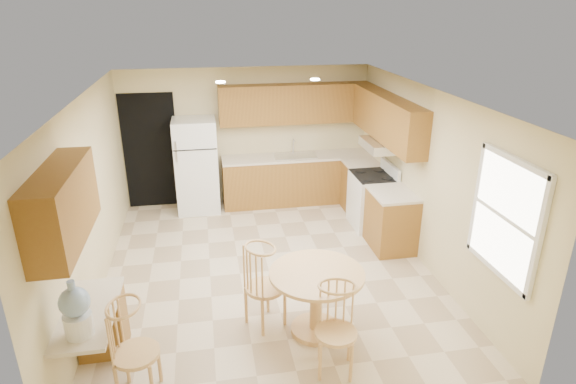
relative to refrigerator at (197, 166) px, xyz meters
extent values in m
plane|color=beige|center=(0.95, -2.40, -0.84)|extent=(5.50, 5.50, 0.00)
cube|color=white|center=(0.95, -2.40, 1.66)|extent=(4.50, 5.50, 0.02)
cube|color=beige|center=(0.95, 0.35, 0.41)|extent=(4.50, 0.02, 2.50)
cube|color=beige|center=(0.95, -5.15, 0.41)|extent=(4.50, 0.02, 2.50)
cube|color=beige|center=(-1.30, -2.40, 0.41)|extent=(0.02, 5.50, 2.50)
cube|color=beige|center=(3.20, -2.40, 0.41)|extent=(0.02, 5.50, 2.50)
cube|color=black|center=(-0.80, 0.34, 0.21)|extent=(0.90, 0.02, 2.10)
cube|color=olive|center=(1.83, 0.05, -0.41)|extent=(2.75, 0.60, 0.87)
cube|color=beige|center=(1.83, 0.05, 0.05)|extent=(2.75, 0.63, 0.04)
cube|color=olive|center=(2.90, -0.54, -0.41)|extent=(0.60, 0.59, 0.87)
cube|color=beige|center=(2.90, -0.54, 0.05)|extent=(0.63, 0.59, 0.04)
cube|color=olive|center=(2.90, -2.00, -0.41)|extent=(0.60, 0.80, 0.87)
cube|color=beige|center=(2.90, -2.00, 0.05)|extent=(0.63, 0.80, 0.04)
cube|color=olive|center=(1.83, 0.19, 1.01)|extent=(2.75, 0.33, 0.70)
cube|color=olive|center=(3.04, -1.19, 1.01)|extent=(0.33, 2.42, 0.70)
cube|color=olive|center=(-1.13, -4.00, 1.01)|extent=(0.33, 1.40, 0.70)
cube|color=silver|center=(1.80, 0.05, 0.07)|extent=(0.78, 0.44, 0.01)
cube|color=silver|center=(2.95, -1.22, 0.58)|extent=(0.50, 0.76, 0.14)
cube|color=olive|center=(-1.05, -3.72, -0.48)|extent=(0.48, 0.42, 0.72)
cube|color=beige|center=(-1.05, -4.10, -0.09)|extent=(0.50, 1.20, 0.04)
cube|color=white|center=(3.18, -4.25, 0.66)|extent=(0.05, 1.00, 1.20)
cube|color=white|center=(3.17, -4.25, 1.28)|extent=(0.05, 1.10, 0.06)
cube|color=white|center=(3.17, -4.25, 0.04)|extent=(0.05, 1.10, 0.06)
cube|color=white|center=(3.17, -4.78, 0.66)|extent=(0.05, 0.06, 1.28)
cube|color=white|center=(3.17, -3.72, 0.66)|extent=(0.05, 0.06, 1.28)
cylinder|color=white|center=(0.45, -1.20, 1.64)|extent=(0.14, 0.14, 0.02)
cylinder|color=white|center=(1.85, -1.20, 1.64)|extent=(0.14, 0.14, 0.02)
cube|color=white|center=(0.00, 0.00, 0.00)|extent=(0.74, 0.69, 1.68)
cube|color=black|center=(0.00, -0.35, 0.40)|extent=(0.73, 0.01, 0.02)
cube|color=silver|center=(-0.31, -0.36, 0.30)|extent=(0.03, 0.03, 0.18)
cube|color=silver|center=(-0.31, -0.36, 0.50)|extent=(0.03, 0.03, 0.14)
cube|color=white|center=(2.87, -1.22, -0.39)|extent=(0.65, 0.76, 0.90)
cube|color=black|center=(2.87, -1.22, 0.06)|extent=(0.64, 0.75, 0.02)
cube|color=white|center=(3.15, -1.22, 0.16)|extent=(0.06, 0.76, 0.18)
cylinder|color=#E0AF70|center=(1.29, -3.82, -0.81)|extent=(0.57, 0.57, 0.06)
cylinder|color=#E0AF70|center=(1.29, -3.82, -0.46)|extent=(0.14, 0.14, 0.71)
cylinder|color=#E0AF70|center=(1.29, -3.82, -0.08)|extent=(1.06, 1.06, 0.04)
cylinder|color=#E0AF70|center=(0.74, -3.57, -0.35)|extent=(0.46, 0.46, 0.04)
cylinder|color=#E0AF70|center=(0.58, -3.41, -0.60)|extent=(0.04, 0.04, 0.49)
cylinder|color=#E0AF70|center=(0.91, -3.41, -0.60)|extent=(0.04, 0.04, 0.49)
cylinder|color=#E0AF70|center=(0.58, -3.73, -0.60)|extent=(0.04, 0.04, 0.49)
cylinder|color=#E0AF70|center=(0.91, -3.73, -0.60)|extent=(0.04, 0.04, 0.49)
cylinder|color=#E0AF70|center=(1.34, -4.47, -0.38)|extent=(0.43, 0.43, 0.04)
cylinder|color=#E0AF70|center=(1.19, -4.32, -0.61)|extent=(0.04, 0.04, 0.46)
cylinder|color=#E0AF70|center=(1.50, -4.32, -0.61)|extent=(0.04, 0.04, 0.46)
cylinder|color=#E0AF70|center=(1.19, -4.62, -0.61)|extent=(0.04, 0.04, 0.46)
cylinder|color=#E0AF70|center=(1.50, -4.62, -0.61)|extent=(0.04, 0.04, 0.46)
cylinder|color=#E0AF70|center=(-0.60, -4.45, -0.36)|extent=(0.45, 0.45, 0.04)
cylinder|color=#E0AF70|center=(-0.76, -4.29, -0.60)|extent=(0.04, 0.04, 0.48)
cylinder|color=#E0AF70|center=(-0.44, -4.29, -0.60)|extent=(0.04, 0.04, 0.48)
cylinder|color=#E0AF70|center=(-0.44, -4.61, -0.60)|extent=(0.04, 0.04, 0.48)
cylinder|color=white|center=(-1.05, -4.46, 0.03)|extent=(0.25, 0.25, 0.21)
sphere|color=#84A3CC|center=(-1.05, -4.46, 0.27)|extent=(0.27, 0.27, 0.27)
cylinder|color=#84A3CC|center=(-1.05, -4.46, 0.45)|extent=(0.07, 0.07, 0.08)
camera|label=1|loc=(0.17, -8.29, 2.73)|focal=30.00mm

